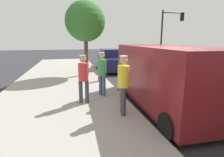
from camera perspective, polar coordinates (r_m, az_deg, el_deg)
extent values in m
plane|color=#2D2D33|center=(6.63, 14.96, -8.84)|extent=(80.00, 80.00, 0.00)
cube|color=#9E998E|center=(5.86, -17.24, -11.07)|extent=(5.00, 32.00, 0.15)
cylinder|color=gray|center=(6.23, 2.68, -2.78)|extent=(0.07, 0.07, 1.15)
cube|color=#4C4C51|center=(6.08, 2.75, 3.74)|extent=(0.14, 0.18, 0.28)
sphere|color=#47474C|center=(6.06, 2.77, 5.33)|extent=(0.12, 0.12, 0.12)
cylinder|color=#4C608C|center=(7.16, -3.71, -2.08)|extent=(0.14, 0.14, 0.84)
cylinder|color=#4C608C|center=(6.99, -2.65, -2.43)|extent=(0.14, 0.14, 0.84)
cylinder|color=green|center=(6.93, -3.25, 3.61)|extent=(0.34, 0.34, 0.63)
sphere|color=tan|center=(6.87, -3.30, 7.37)|extent=(0.23, 0.23, 0.23)
cylinder|color=silver|center=(6.86, -3.31, 8.31)|extent=(0.21, 0.21, 0.04)
cylinder|color=#383D47|center=(5.21, 3.75, -7.60)|extent=(0.14, 0.14, 0.85)
cylinder|color=#383D47|center=(5.42, 3.50, -6.81)|extent=(0.14, 0.14, 0.85)
cylinder|color=yellow|center=(5.11, 3.74, 0.68)|extent=(0.34, 0.34, 0.64)
sphere|color=tan|center=(5.04, 3.81, 5.85)|extent=(0.23, 0.23, 0.23)
cylinder|color=silver|center=(5.03, 3.83, 7.15)|extent=(0.22, 0.22, 0.04)
cylinder|color=#383D47|center=(6.32, -10.10, -4.31)|extent=(0.14, 0.14, 0.82)
cylinder|color=#383D47|center=(6.29, -8.11, -4.31)|extent=(0.14, 0.14, 0.82)
cylinder|color=red|center=(6.14, -9.33, 2.11)|extent=(0.34, 0.34, 0.61)
sphere|color=tan|center=(6.08, -9.48, 6.26)|extent=(0.22, 0.22, 0.22)
cylinder|color=silver|center=(6.06, -9.52, 7.30)|extent=(0.21, 0.21, 0.04)
cube|color=maroon|center=(6.41, 16.59, 1.22)|extent=(2.15, 5.26, 1.96)
cube|color=black|center=(4.40, 32.23, 0.05)|extent=(1.84, 0.13, 0.88)
cylinder|color=black|center=(4.53, 17.73, -14.68)|extent=(0.24, 0.69, 0.68)
cylinder|color=black|center=(8.79, 15.35, -1.29)|extent=(0.24, 0.69, 0.68)
cylinder|color=black|center=(8.10, 3.33, -2.01)|extent=(0.24, 0.69, 0.68)
cube|color=navy|center=(14.01, 0.21, 5.25)|extent=(1.94, 4.45, 0.89)
cube|color=navy|center=(14.15, 0.01, 8.35)|extent=(1.66, 2.02, 0.60)
cylinder|color=black|center=(12.70, 5.61, 3.04)|extent=(0.24, 0.61, 0.60)
cylinder|color=black|center=(12.28, -2.06, 2.78)|extent=(0.24, 0.61, 0.60)
cylinder|color=black|center=(15.83, 1.96, 4.96)|extent=(0.24, 0.61, 0.60)
cylinder|color=black|center=(15.51, -4.23, 4.77)|extent=(0.24, 0.61, 0.60)
cylinder|color=black|center=(18.84, 15.74, 12.72)|extent=(0.16, 0.16, 5.20)
cylinder|color=black|center=(19.63, 19.42, 19.50)|extent=(2.40, 0.10, 0.10)
cube|color=black|center=(20.14, 21.85, 18.12)|extent=(0.24, 0.32, 0.80)
sphere|color=red|center=(20.31, 21.62, 18.80)|extent=(0.17, 0.17, 0.17)
sphere|color=yellow|center=(20.28, 21.56, 18.10)|extent=(0.17, 0.17, 0.17)
sphere|color=green|center=(20.25, 21.50, 17.40)|extent=(0.17, 0.17, 0.17)
cylinder|color=brown|center=(11.34, -8.34, 7.34)|extent=(0.24, 0.24, 2.46)
sphere|color=#36792F|center=(11.35, -8.69, 17.88)|extent=(2.45, 2.45, 2.45)
cylinder|color=red|center=(9.61, -3.89, 1.26)|extent=(0.24, 0.24, 0.70)
sphere|color=red|center=(9.54, -3.92, 3.67)|extent=(0.20, 0.20, 0.20)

